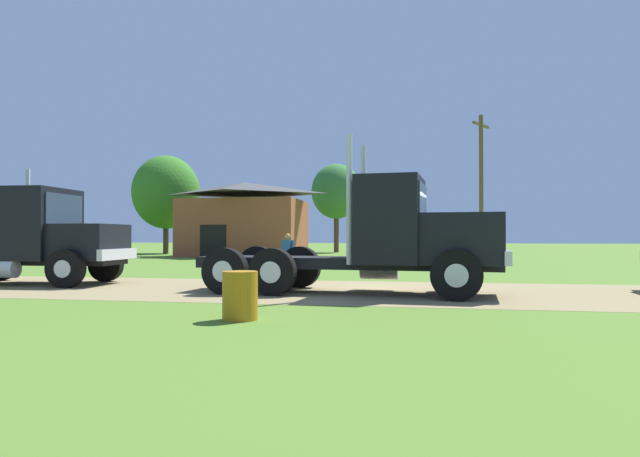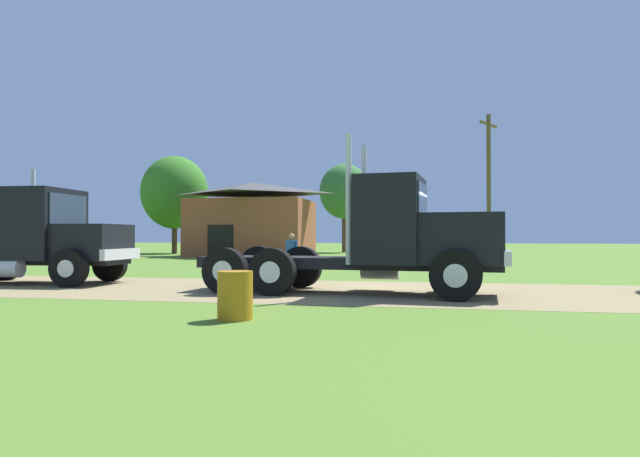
% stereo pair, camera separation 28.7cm
% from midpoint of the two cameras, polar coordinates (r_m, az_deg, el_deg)
% --- Properties ---
extents(ground_plane, '(200.00, 200.00, 0.00)m').
position_cam_midpoint_polar(ground_plane, '(14.98, 6.90, -6.31)').
color(ground_plane, '#4F7326').
extents(dirt_track, '(120.00, 6.47, 0.01)m').
position_cam_midpoint_polar(dirt_track, '(14.98, 6.90, -6.29)').
color(dirt_track, '#8B7950').
rests_on(dirt_track, ground_plane).
extents(truck_foreground_white, '(7.90, 3.09, 3.89)m').
position_cam_midpoint_polar(truck_foreground_white, '(14.25, 7.75, -1.19)').
color(truck_foreground_white, black).
rests_on(truck_foreground_white, ground_plane).
extents(truck_near_right, '(7.03, 2.96, 3.60)m').
position_cam_midpoint_polar(truck_near_right, '(19.19, -25.61, -1.02)').
color(truck_near_right, black).
rests_on(truck_near_right, ground_plane).
extents(visitor_far_side, '(0.54, 0.42, 1.55)m').
position_cam_midpoint_polar(visitor_far_side, '(21.73, -2.49, -2.42)').
color(visitor_far_side, '#264C8C').
rests_on(visitor_far_side, ground_plane).
extents(steel_barrel, '(0.61, 0.61, 0.84)m').
position_cam_midpoint_polar(steel_barrel, '(10.00, -7.69, -6.66)').
color(steel_barrel, '#B27214').
rests_on(steel_barrel, ground_plane).
extents(shed_building, '(8.74, 6.92, 5.32)m').
position_cam_midpoint_polar(shed_building, '(41.29, -6.62, 0.79)').
color(shed_building, brown).
rests_on(shed_building, ground_plane).
extents(utility_pole_near, '(1.18, 2.00, 8.81)m').
position_cam_midpoint_polar(utility_pole_near, '(35.94, 16.79, 4.41)').
color(utility_pole_near, brown).
rests_on(utility_pole_near, ground_plane).
extents(tree_left, '(5.52, 5.52, 8.12)m').
position_cam_midpoint_polar(tree_left, '(48.95, -14.21, 3.51)').
color(tree_left, '#513823').
rests_on(tree_left, ground_plane).
extents(tree_mid, '(4.42, 4.42, 7.82)m').
position_cam_midpoint_polar(tree_mid, '(50.28, 2.63, 3.72)').
color(tree_mid, '#513823').
rests_on(tree_mid, ground_plane).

